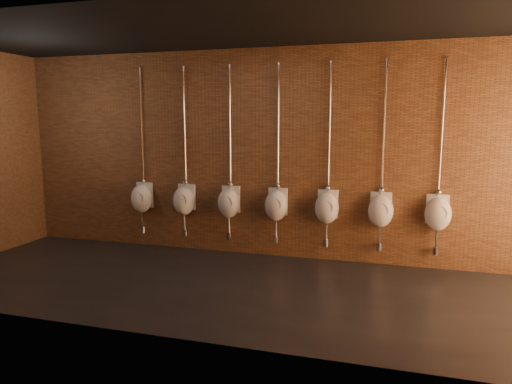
{
  "coord_description": "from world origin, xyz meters",
  "views": [
    {
      "loc": [
        1.74,
        -5.31,
        2.1
      ],
      "look_at": [
        -0.05,
        0.9,
        1.1
      ],
      "focal_mm": 32.0,
      "sensor_mm": 36.0,
      "label": 1
    }
  ],
  "objects_px": {
    "urinal_0": "(142,197)",
    "urinal_3": "(276,204)",
    "urinal_6": "(438,212)",
    "urinal_2": "(229,202)",
    "urinal_4": "(327,207)",
    "urinal_1": "(184,199)",
    "urinal_5": "(381,209)"
  },
  "relations": [
    {
      "from": "urinal_3",
      "to": "urinal_2",
      "type": "bearing_deg",
      "value": 180.0
    },
    {
      "from": "urinal_2",
      "to": "urinal_3",
      "type": "distance_m",
      "value": 0.77
    },
    {
      "from": "urinal_6",
      "to": "urinal_3",
      "type": "bearing_deg",
      "value": 180.0
    },
    {
      "from": "urinal_4",
      "to": "urinal_5",
      "type": "bearing_deg",
      "value": 0.0
    },
    {
      "from": "urinal_1",
      "to": "urinal_6",
      "type": "bearing_deg",
      "value": 0.0
    },
    {
      "from": "urinal_5",
      "to": "urinal_6",
      "type": "height_order",
      "value": "same"
    },
    {
      "from": "urinal_0",
      "to": "urinal_2",
      "type": "relative_size",
      "value": 1.0
    },
    {
      "from": "urinal_0",
      "to": "urinal_6",
      "type": "xyz_separation_m",
      "value": [
        4.63,
        0.0,
        0.0
      ]
    },
    {
      "from": "urinal_1",
      "to": "urinal_5",
      "type": "height_order",
      "value": "same"
    },
    {
      "from": "urinal_4",
      "to": "urinal_5",
      "type": "relative_size",
      "value": 1.0
    },
    {
      "from": "urinal_1",
      "to": "urinal_4",
      "type": "distance_m",
      "value": 2.31
    },
    {
      "from": "urinal_2",
      "to": "urinal_3",
      "type": "relative_size",
      "value": 1.0
    },
    {
      "from": "urinal_5",
      "to": "urinal_1",
      "type": "bearing_deg",
      "value": 180.0
    },
    {
      "from": "urinal_4",
      "to": "urinal_1",
      "type": "bearing_deg",
      "value": 180.0
    },
    {
      "from": "urinal_1",
      "to": "urinal_5",
      "type": "xyz_separation_m",
      "value": [
        3.08,
        0.0,
        0.0
      ]
    },
    {
      "from": "urinal_0",
      "to": "urinal_5",
      "type": "relative_size",
      "value": 1.0
    },
    {
      "from": "urinal_1",
      "to": "urinal_4",
      "type": "height_order",
      "value": "same"
    },
    {
      "from": "urinal_0",
      "to": "urinal_3",
      "type": "distance_m",
      "value": 2.31
    },
    {
      "from": "urinal_1",
      "to": "urinal_3",
      "type": "bearing_deg",
      "value": 0.0
    },
    {
      "from": "urinal_2",
      "to": "urinal_0",
      "type": "bearing_deg",
      "value": 180.0
    },
    {
      "from": "urinal_0",
      "to": "urinal_5",
      "type": "height_order",
      "value": "same"
    },
    {
      "from": "urinal_2",
      "to": "urinal_6",
      "type": "height_order",
      "value": "same"
    },
    {
      "from": "urinal_4",
      "to": "urinal_5",
      "type": "height_order",
      "value": "same"
    },
    {
      "from": "urinal_1",
      "to": "urinal_0",
      "type": "bearing_deg",
      "value": 180.0
    },
    {
      "from": "urinal_0",
      "to": "urinal_4",
      "type": "relative_size",
      "value": 1.0
    },
    {
      "from": "urinal_0",
      "to": "urinal_5",
      "type": "bearing_deg",
      "value": 0.0
    },
    {
      "from": "urinal_2",
      "to": "urinal_3",
      "type": "bearing_deg",
      "value": 0.0
    },
    {
      "from": "urinal_4",
      "to": "urinal_2",
      "type": "bearing_deg",
      "value": 180.0
    },
    {
      "from": "urinal_0",
      "to": "urinal_6",
      "type": "relative_size",
      "value": 1.0
    },
    {
      "from": "urinal_0",
      "to": "urinal_2",
      "type": "distance_m",
      "value": 1.54
    },
    {
      "from": "urinal_4",
      "to": "urinal_3",
      "type": "bearing_deg",
      "value": 180.0
    },
    {
      "from": "urinal_3",
      "to": "urinal_5",
      "type": "xyz_separation_m",
      "value": [
        1.54,
        0.0,
        0.0
      ]
    }
  ]
}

